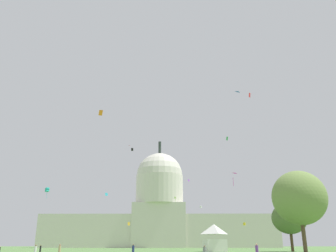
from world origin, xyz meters
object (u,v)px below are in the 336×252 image
at_px(person_navy_front_center, 133,250).
at_px(kite_lime_mid, 175,198).
at_px(kite_red_high, 250,95).
at_px(kite_violet_mid, 189,180).
at_px(kite_black_high, 132,149).
at_px(person_purple_lawn_far_right, 257,252).
at_px(kite_green_high, 227,139).
at_px(person_tan_near_tent, 59,251).
at_px(kite_pink_high, 130,146).
at_px(capitol_building, 159,213).
at_px(event_tent, 214,238).
at_px(kite_white_mid, 201,207).
at_px(kite_yellow_low, 244,224).
at_px(kite_orange_mid, 101,113).
at_px(kite_blue_high, 239,92).
at_px(person_white_edge_west, 35,250).
at_px(tree_east_mid, 299,198).
at_px(person_grey_front_left, 205,251).
at_px(tree_east_near, 289,218).
at_px(kite_turquoise_mid, 47,190).
at_px(kite_cyan_mid, 106,194).
at_px(person_black_near_tree_east, 40,249).
at_px(kite_gold_low, 129,224).
at_px(kite_magenta_low, 232,175).

xyz_separation_m(person_navy_front_center, kite_lime_mid, (8.28, 124.60, 24.18)).
relative_size(person_navy_front_center, kite_red_high, 1.47).
bearing_deg(kite_violet_mid, kite_black_high, -3.80).
relative_size(person_purple_lawn_far_right, kite_green_high, 1.18).
bearing_deg(person_tan_near_tent, kite_pink_high, 113.68).
relative_size(capitol_building, kite_violet_mid, 150.46).
bearing_deg(event_tent, kite_white_mid, 80.70).
bearing_deg(event_tent, kite_yellow_low, 66.00).
distance_m(kite_orange_mid, kite_blue_high, 52.49).
bearing_deg(kite_violet_mid, person_purple_lawn_far_right, 100.43).
height_order(person_white_edge_west, kite_violet_mid, kite_violet_mid).
height_order(person_white_edge_west, person_purple_lawn_far_right, person_purple_lawn_far_right).
bearing_deg(kite_orange_mid, tree_east_mid, 26.56).
distance_m(person_white_edge_west, kite_green_high, 94.65).
distance_m(person_grey_front_left, kite_pink_high, 150.86).
bearing_deg(kite_yellow_low, kite_black_high, 22.60).
relative_size(tree_east_near, kite_lime_mid, 3.75).
bearing_deg(tree_east_near, kite_red_high, -129.28).
xyz_separation_m(tree_east_mid, kite_yellow_low, (10.14, 101.30, 1.06)).
bearing_deg(kite_pink_high, capitol_building, -69.52).
distance_m(kite_turquoise_mid, kite_pink_high, 86.26).
distance_m(person_white_edge_west, kite_yellow_low, 114.22).
distance_m(tree_east_near, kite_blue_high, 47.57).
distance_m(person_navy_front_center, kite_pink_high, 142.11).
distance_m(event_tent, kite_cyan_mid, 67.61).
xyz_separation_m(person_white_edge_west, kite_black_high, (5.26, 98.87, 44.60)).
bearing_deg(kite_white_mid, kite_lime_mid, 162.88).
bearing_deg(kite_blue_high, capitol_building, 73.92).
bearing_deg(capitol_building, person_purple_lawn_far_right, -84.36).
xyz_separation_m(kite_lime_mid, kite_cyan_mid, (-28.65, -40.66, -3.62)).
xyz_separation_m(kite_green_high, kite_yellow_low, (10.17, 27.56, -31.86)).
bearing_deg(person_black_near_tree_east, person_purple_lawn_far_right, -14.79).
distance_m(person_grey_front_left, kite_red_high, 46.58).
distance_m(kite_cyan_mid, kite_pink_high, 57.26).
height_order(kite_turquoise_mid, kite_blue_high, kite_blue_high).
height_order(person_navy_front_center, kite_yellow_low, kite_yellow_low).
relative_size(person_tan_near_tent, kite_turquoise_mid, 0.49).
height_order(event_tent, kite_blue_high, kite_blue_high).
height_order(capitol_building, kite_gold_low, capitol_building).
height_order(person_grey_front_left, kite_yellow_low, kite_yellow_low).
distance_m(kite_magenta_low, kite_white_mid, 101.03).
bearing_deg(capitol_building, tree_east_near, -73.60).
xyz_separation_m(capitol_building, person_white_edge_west, (-16.66, -155.76, -19.33)).
height_order(kite_lime_mid, kite_black_high, kite_black_high).
height_order(kite_cyan_mid, kite_violet_mid, kite_violet_mid).
relative_size(person_purple_lawn_far_right, kite_red_high, 1.50).
xyz_separation_m(kite_green_high, kite_cyan_mid, (-49.36, 9.15, -21.05)).
distance_m(kite_green_high, kite_white_mid, 44.32).
bearing_deg(person_grey_front_left, kite_gold_low, -78.95).
bearing_deg(person_grey_front_left, kite_black_high, -79.92).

